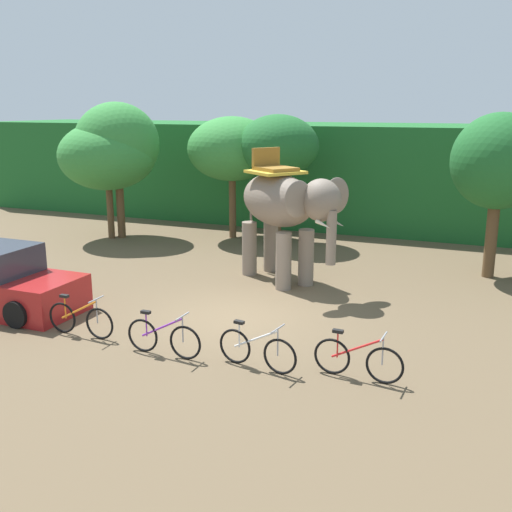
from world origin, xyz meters
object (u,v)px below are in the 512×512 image
Objects in this scene: tree_left at (117,144)px; tree_center at (232,149)px; bike_purple at (163,338)px; bike_red at (358,359)px; bike_orange at (80,319)px; tree_far_right at (499,162)px; tree_far_left at (107,156)px; tree_center_right at (278,146)px; elephant at (284,207)px; bike_white at (257,350)px.

tree_center is (3.96, 1.64, -0.19)m from tree_left.
bike_purple is 3.91m from bike_red.
tree_left is 10.83m from bike_orange.
bike_orange is (-8.16, -8.49, -3.00)m from tree_far_right.
bike_purple is 1.00× the size of bike_red.
tree_far_left is 12.12m from bike_purple.
elephant is (1.96, -4.79, -1.33)m from tree_center_right.
bike_red is (6.13, 0.20, 0.00)m from bike_orange.
bike_orange is 1.01× the size of bike_white.
tree_far_left is at bearing -164.68° from tree_center_right.
bike_red is (-2.02, -8.29, -3.00)m from tree_far_right.
tree_far_right is 9.90m from bike_white.
elephant reaches higher than bike_red.
bike_orange is (-0.75, -10.43, -3.14)m from tree_center_right.
tree_far_right is (13.29, -0.51, -0.17)m from tree_left.
tree_left is 1.09× the size of tree_center_right.
tree_center is at bearing 116.69° from bike_white.
tree_far_right is 2.80× the size of bike_purple.
tree_left reaches higher than elephant.
elephant is 6.21m from bike_white.
tree_left reaches higher than tree_center_right.
tree_center_right is 2.74× the size of bike_white.
elephant is 6.68m from bike_red.
elephant is (-5.45, -2.85, -1.18)m from tree_far_right.
tree_far_left is at bearing 130.50° from bike_purple.
bike_white is (-3.92, -8.58, -3.00)m from tree_far_right.
elephant is at bearing 64.37° from bike_orange.
bike_purple is 1.01× the size of bike_white.
bike_white is at bearing -75.12° from elephant.
tree_far_right reaches higher than elephant.
tree_far_left is at bearing -155.93° from tree_center.
bike_orange is at bearing -60.31° from tree_left.
tree_center is at bearing 127.76° from elephant.
tree_far_left is 0.94× the size of tree_center_right.
bike_orange and bike_red have the same top height.
tree_center is at bearing 124.95° from bike_red.
bike_red is (11.56, -8.54, -2.74)m from tree_far_left.
tree_center_right is 11.99m from bike_red.
tree_far_left is 6.41m from tree_center_right.
tree_far_right reaches higher than tree_far_left.
tree_center reaches higher than elephant.
tree_left is 2.98× the size of bike_orange.
tree_center is (4.26, 1.90, 0.24)m from tree_far_left.
tree_center_right is at bearing 165.28° from tree_far_right.
elephant is (3.88, -5.00, -1.16)m from tree_center.
tree_left is 13.30m from tree_far_right.
tree_center is 13.09m from bike_red.
tree_far_right is 1.21× the size of elephant.
tree_left reaches higher than tree_center.
tree_far_right reaches higher than bike_red.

